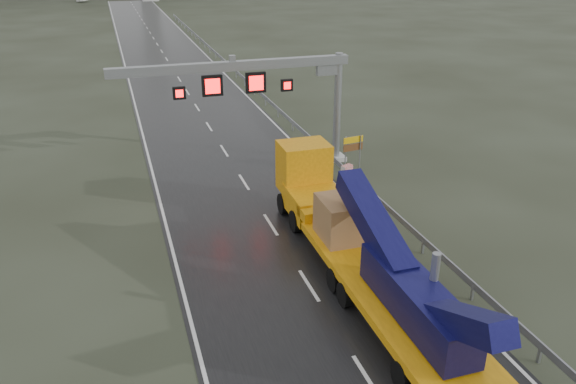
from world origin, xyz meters
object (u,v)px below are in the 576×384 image
object	(u,v)px
sign_gantry	(267,83)
exit_sign_pair	(353,147)
striped_barrier	(347,174)
heavy_haul_truck	(356,239)

from	to	relation	value
sign_gantry	exit_sign_pair	bearing A→B (deg)	-24.92
sign_gantry	striped_barrier	distance (m)	7.51
sign_gantry	striped_barrier	bearing A→B (deg)	-45.71
heavy_haul_truck	striped_barrier	size ratio (longest dim) A/B	16.94
striped_barrier	heavy_haul_truck	bearing A→B (deg)	-134.77
sign_gantry	heavy_haul_truck	distance (m)	14.24
heavy_haul_truck	exit_sign_pair	distance (m)	12.39
sign_gantry	exit_sign_pair	world-z (taller)	sign_gantry
exit_sign_pair	heavy_haul_truck	bearing A→B (deg)	-121.26
sign_gantry	exit_sign_pair	size ratio (longest dim) A/B	6.19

